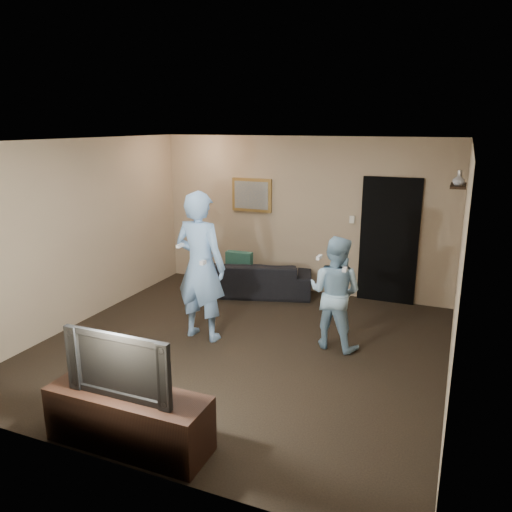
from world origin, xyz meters
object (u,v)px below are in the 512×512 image
at_px(wii_player_left, 200,266).
at_px(wii_player_right, 335,293).
at_px(tv_console, 129,420).
at_px(sofa, 253,278).
at_px(television, 125,362).

height_order(wii_player_left, wii_player_right, wii_player_left).
height_order(tv_console, wii_player_right, wii_player_right).
xyz_separation_m(sofa, television, (0.58, -4.20, 0.53)).
height_order(tv_console, television, television).
distance_m(wii_player_left, wii_player_right, 1.76).
bearing_deg(television, sofa, 97.65).
distance_m(sofa, television, 4.27).
xyz_separation_m(sofa, wii_player_left, (0.05, -1.88, 0.71)).
distance_m(tv_console, wii_player_left, 2.49).
xyz_separation_m(sofa, wii_player_right, (1.75, -1.49, 0.45)).
height_order(sofa, tv_console, sofa).
height_order(tv_console, wii_player_left, wii_player_left).
xyz_separation_m(tv_console, wii_player_right, (1.17, 2.72, 0.48)).
distance_m(sofa, wii_player_left, 2.01).
bearing_deg(television, wii_player_right, 66.53).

